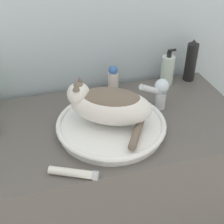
{
  "coord_description": "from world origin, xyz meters",
  "views": [
    {
      "loc": [
        -0.23,
        -0.67,
        1.56
      ],
      "look_at": [
        0.03,
        0.22,
        0.91
      ],
      "focal_mm": 50.0,
      "sensor_mm": 36.0,
      "label": 1
    }
  ],
  "objects_px": {
    "faucet": "(160,91)",
    "hairspray_can_black": "(191,61)",
    "deodorant_stick": "(113,78)",
    "cream_tube": "(74,173)",
    "soap_pump_bottle": "(168,69)",
    "cat": "(109,104)"
  },
  "relations": [
    {
      "from": "cat",
      "to": "hairspray_can_black",
      "type": "xyz_separation_m",
      "value": [
        0.48,
        0.28,
        -0.02
      ]
    },
    {
      "from": "soap_pump_bottle",
      "to": "hairspray_can_black",
      "type": "distance_m",
      "value": 0.12
    },
    {
      "from": "cat",
      "to": "soap_pump_bottle",
      "type": "bearing_deg",
      "value": -116.08
    },
    {
      "from": "cat",
      "to": "faucet",
      "type": "bearing_deg",
      "value": -134.26
    },
    {
      "from": "cat",
      "to": "hairspray_can_black",
      "type": "height_order",
      "value": "cat"
    },
    {
      "from": "hairspray_can_black",
      "to": "cream_tube",
      "type": "xyz_separation_m",
      "value": [
        -0.65,
        -0.48,
        -0.08
      ]
    },
    {
      "from": "faucet",
      "to": "deodorant_stick",
      "type": "xyz_separation_m",
      "value": [
        -0.14,
        0.19,
        -0.02
      ]
    },
    {
      "from": "deodorant_stick",
      "to": "cream_tube",
      "type": "height_order",
      "value": "deodorant_stick"
    },
    {
      "from": "hairspray_can_black",
      "to": "deodorant_stick",
      "type": "bearing_deg",
      "value": 180.0
    },
    {
      "from": "deodorant_stick",
      "to": "soap_pump_bottle",
      "type": "bearing_deg",
      "value": 0.0
    },
    {
      "from": "faucet",
      "to": "cream_tube",
      "type": "xyz_separation_m",
      "value": [
        -0.41,
        -0.29,
        -0.07
      ]
    },
    {
      "from": "soap_pump_bottle",
      "to": "deodorant_stick",
      "type": "distance_m",
      "value": 0.27
    },
    {
      "from": "faucet",
      "to": "soap_pump_bottle",
      "type": "height_order",
      "value": "soap_pump_bottle"
    },
    {
      "from": "hairspray_can_black",
      "to": "cream_tube",
      "type": "relative_size",
      "value": 1.29
    },
    {
      "from": "cat",
      "to": "cream_tube",
      "type": "distance_m",
      "value": 0.28
    },
    {
      "from": "soap_pump_bottle",
      "to": "cream_tube",
      "type": "relative_size",
      "value": 1.08
    },
    {
      "from": "cream_tube",
      "to": "cat",
      "type": "bearing_deg",
      "value": 50.03
    },
    {
      "from": "faucet",
      "to": "cream_tube",
      "type": "bearing_deg",
      "value": 14.22
    },
    {
      "from": "deodorant_stick",
      "to": "cream_tube",
      "type": "bearing_deg",
      "value": -118.98
    },
    {
      "from": "faucet",
      "to": "soap_pump_bottle",
      "type": "distance_m",
      "value": 0.23
    },
    {
      "from": "faucet",
      "to": "hairspray_can_black",
      "type": "bearing_deg",
      "value": -161.74
    },
    {
      "from": "deodorant_stick",
      "to": "cream_tube",
      "type": "xyz_separation_m",
      "value": [
        -0.27,
        -0.48,
        -0.05
      ]
    }
  ]
}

